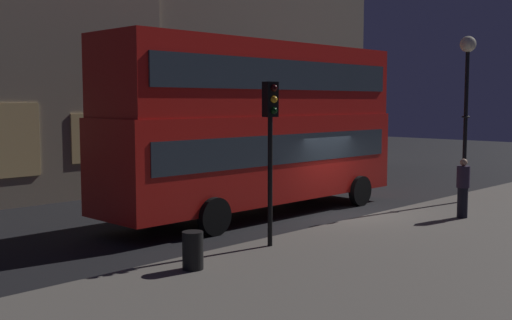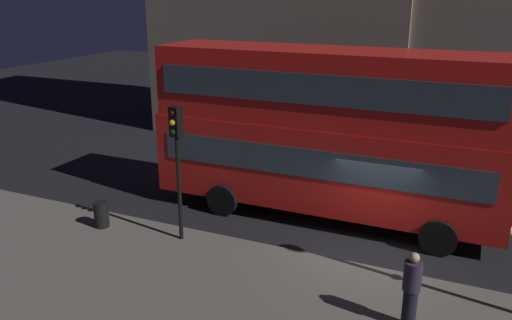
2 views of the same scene
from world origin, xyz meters
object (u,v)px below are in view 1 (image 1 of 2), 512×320
(double_decker_bus, at_px, (258,120))
(pedestrian, at_px, (463,188))
(street_lamp, at_px, (467,76))
(traffic_light_near_kerb, at_px, (271,129))
(litter_bin, at_px, (193,250))
(traffic_light_far_side, at_px, (356,115))

(double_decker_bus, relative_size, pedestrian, 6.24)
(double_decker_bus, relative_size, street_lamp, 1.95)
(traffic_light_near_kerb, xyz_separation_m, pedestrian, (6.87, -1.63, -1.96))
(pedestrian, height_order, litter_bin, pedestrian)
(traffic_light_near_kerb, xyz_separation_m, traffic_light_far_side, (12.85, 6.62, 0.02))
(pedestrian, bearing_deg, traffic_light_far_side, -141.25)
(double_decker_bus, height_order, pedestrian, double_decker_bus)
(traffic_light_near_kerb, relative_size, street_lamp, 0.69)
(double_decker_bus, bearing_deg, traffic_light_far_side, 17.28)
(traffic_light_near_kerb, bearing_deg, traffic_light_far_side, 38.31)
(pedestrian, bearing_deg, litter_bin, -23.30)
(street_lamp, xyz_separation_m, litter_bin, (-12.51, -0.06, -4.03))
(double_decker_bus, height_order, traffic_light_near_kerb, double_decker_bus)
(double_decker_bus, distance_m, traffic_light_far_side, 10.02)
(litter_bin, bearing_deg, street_lamp, 0.27)
(traffic_light_near_kerb, height_order, litter_bin, traffic_light_near_kerb)
(traffic_light_near_kerb, distance_m, litter_bin, 3.69)
(traffic_light_far_side, height_order, street_lamp, street_lamp)
(traffic_light_far_side, distance_m, pedestrian, 10.39)
(traffic_light_far_side, height_order, litter_bin, traffic_light_far_side)
(double_decker_bus, bearing_deg, pedestrian, -55.85)
(double_decker_bus, distance_m, pedestrian, 6.68)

